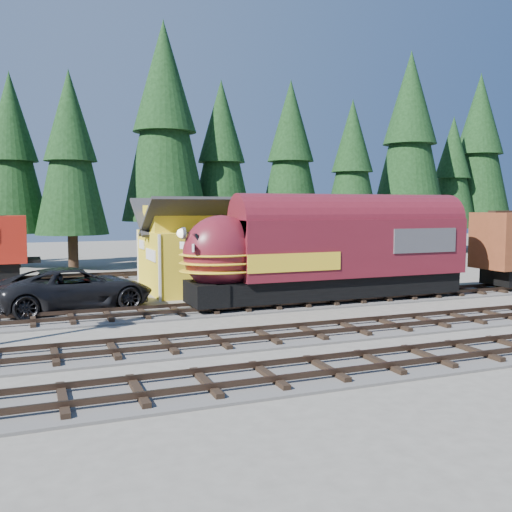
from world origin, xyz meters
name	(u,v)px	position (x,y,z in m)	size (l,w,h in m)	color
ground	(339,320)	(0.00, 0.00, 0.00)	(120.00, 120.00, 0.00)	#6B665B
track_siding	(461,292)	(10.00, 4.00, 0.06)	(68.00, 3.20, 0.33)	#4C4947
track_spur	(64,279)	(-10.00, 18.00, 0.06)	(32.00, 3.20, 0.33)	#4C4947
depot	(250,237)	(0.00, 10.50, 2.96)	(12.80, 7.00, 5.30)	yellow
conifer_backdrop	(259,141)	(6.26, 24.45, 10.25)	(79.54, 23.65, 17.33)	black
locomotive	(323,255)	(1.35, 4.00, 2.40)	(14.93, 2.97, 4.06)	black
pickup_truck_a	(75,289)	(-10.16, 6.69, 0.99)	(3.30, 7.15, 1.99)	black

